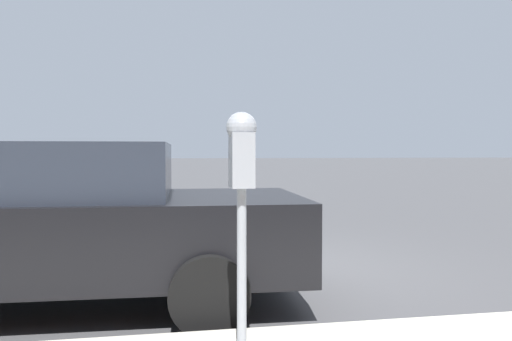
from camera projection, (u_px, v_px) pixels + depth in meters
name	position (u px, v px, depth m)	size (l,w,h in m)	color
ground_plane	(253.00, 273.00, 5.94)	(220.00, 220.00, 0.00)	#424244
parking_meter	(242.00, 171.00, 3.09)	(0.21, 0.19, 1.55)	gray
car_black	(37.00, 221.00, 4.58)	(2.19, 4.84, 1.52)	black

